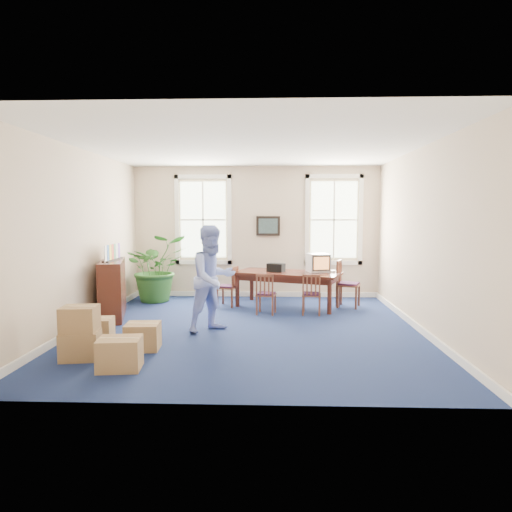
{
  "coord_description": "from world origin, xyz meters",
  "views": [
    {
      "loc": [
        0.42,
        -7.96,
        2.04
      ],
      "look_at": [
        0.1,
        0.6,
        1.25
      ],
      "focal_mm": 32.0,
      "sensor_mm": 36.0,
      "label": 1
    }
  ],
  "objects_px": {
    "man": "(213,278)",
    "conference_table": "(288,289)",
    "cardboard_boxes": "(97,330)",
    "credenza": "(112,288)",
    "potted_plant": "(157,268)",
    "crt_tv": "(318,263)",
    "chair_near_left": "(266,294)"
  },
  "relations": [
    {
      "from": "man",
      "to": "potted_plant",
      "type": "distance_m",
      "value": 3.16
    },
    {
      "from": "credenza",
      "to": "cardboard_boxes",
      "type": "height_order",
      "value": "credenza"
    },
    {
      "from": "chair_near_left",
      "to": "credenza",
      "type": "height_order",
      "value": "credenza"
    },
    {
      "from": "crt_tv",
      "to": "potted_plant",
      "type": "height_order",
      "value": "potted_plant"
    },
    {
      "from": "crt_tv",
      "to": "man",
      "type": "height_order",
      "value": "man"
    },
    {
      "from": "conference_table",
      "to": "chair_near_left",
      "type": "distance_m",
      "value": 0.9
    },
    {
      "from": "man",
      "to": "potted_plant",
      "type": "relative_size",
      "value": 1.18
    },
    {
      "from": "conference_table",
      "to": "crt_tv",
      "type": "bearing_deg",
      "value": 24.17
    },
    {
      "from": "conference_table",
      "to": "chair_near_left",
      "type": "bearing_deg",
      "value": -101.19
    },
    {
      "from": "man",
      "to": "credenza",
      "type": "height_order",
      "value": "man"
    },
    {
      "from": "credenza",
      "to": "cardboard_boxes",
      "type": "xyz_separation_m",
      "value": [
        0.66,
        -2.51,
        -0.19
      ]
    },
    {
      "from": "man",
      "to": "cardboard_boxes",
      "type": "relative_size",
      "value": 1.33
    },
    {
      "from": "man",
      "to": "crt_tv",
      "type": "bearing_deg",
      "value": 5.31
    },
    {
      "from": "potted_plant",
      "to": "credenza",
      "type": "bearing_deg",
      "value": -104.94
    },
    {
      "from": "cardboard_boxes",
      "to": "potted_plant",
      "type": "bearing_deg",
      "value": 92.81
    },
    {
      "from": "man",
      "to": "cardboard_boxes",
      "type": "xyz_separation_m",
      "value": [
        -1.47,
        -1.54,
        -0.53
      ]
    },
    {
      "from": "man",
      "to": "conference_table",
      "type": "bearing_deg",
      "value": 15.61
    },
    {
      "from": "potted_plant",
      "to": "cardboard_boxes",
      "type": "height_order",
      "value": "potted_plant"
    },
    {
      "from": "credenza",
      "to": "potted_plant",
      "type": "xyz_separation_m",
      "value": [
        0.46,
        1.71,
        0.2
      ]
    },
    {
      "from": "cardboard_boxes",
      "to": "man",
      "type": "bearing_deg",
      "value": 46.38
    },
    {
      "from": "conference_table",
      "to": "potted_plant",
      "type": "distance_m",
      "value": 3.11
    },
    {
      "from": "credenza",
      "to": "potted_plant",
      "type": "relative_size",
      "value": 0.95
    },
    {
      "from": "crt_tv",
      "to": "credenza",
      "type": "bearing_deg",
      "value": -177.28
    },
    {
      "from": "credenza",
      "to": "potted_plant",
      "type": "height_order",
      "value": "potted_plant"
    },
    {
      "from": "potted_plant",
      "to": "cardboard_boxes",
      "type": "bearing_deg",
      "value": -87.19
    },
    {
      "from": "credenza",
      "to": "cardboard_boxes",
      "type": "bearing_deg",
      "value": -90.32
    },
    {
      "from": "credenza",
      "to": "man",
      "type": "bearing_deg",
      "value": -39.71
    },
    {
      "from": "conference_table",
      "to": "cardboard_boxes",
      "type": "distance_m",
      "value": 4.65
    },
    {
      "from": "chair_near_left",
      "to": "conference_table",
      "type": "bearing_deg",
      "value": -111.32
    },
    {
      "from": "conference_table",
      "to": "man",
      "type": "xyz_separation_m",
      "value": [
        -1.37,
        -2.15,
        0.54
      ]
    },
    {
      "from": "chair_near_left",
      "to": "man",
      "type": "relative_size",
      "value": 0.45
    },
    {
      "from": "conference_table",
      "to": "credenza",
      "type": "xyz_separation_m",
      "value": [
        -3.5,
        -1.18,
        0.2
      ]
    }
  ]
}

